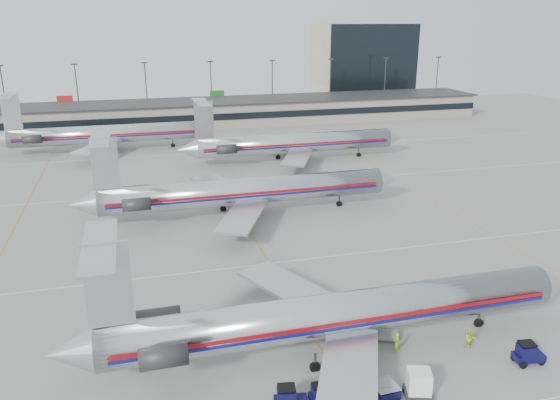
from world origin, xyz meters
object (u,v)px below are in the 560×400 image
object	(u,v)px
jet_foreground	(329,315)
belt_loader	(376,331)
tug_center	(321,394)
jet_second_row	(240,191)
uld_container	(419,384)

from	to	relation	value
jet_foreground	belt_loader	xyz separation A→B (m)	(4.72, 0.73, -2.79)
tug_center	belt_loader	xyz separation A→B (m)	(7.48, 6.72, -0.08)
jet_second_row	uld_container	bearing A→B (deg)	-83.31
jet_foreground	belt_loader	distance (m)	5.53
jet_foreground	uld_container	world-z (taller)	jet_foreground
belt_loader	uld_container	bearing A→B (deg)	-67.74
jet_second_row	belt_loader	size ratio (longest dim) A/B	10.11
jet_foreground	belt_loader	world-z (taller)	jet_foreground
jet_foreground	jet_second_row	xyz separation A→B (m)	(-0.51, 34.64, 0.13)
tug_center	uld_container	bearing A→B (deg)	-4.86
tug_center	uld_container	world-z (taller)	uld_container
jet_foreground	uld_container	size ratio (longest dim) A/B	18.69
jet_foreground	tug_center	distance (m)	7.13
jet_second_row	tug_center	bearing A→B (deg)	-93.17
tug_center	uld_container	xyz separation A→B (m)	(7.16, -1.20, 0.34)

